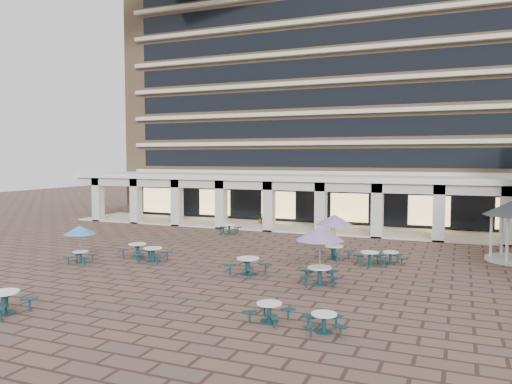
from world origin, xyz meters
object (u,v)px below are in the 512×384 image
(picnic_table_1, at_px, (4,301))
(planter_left, at_px, (261,223))
(planter_right, at_px, (322,227))
(picnic_table_2, at_px, (324,321))

(picnic_table_1, height_order, planter_left, planter_left)
(planter_left, distance_m, planter_right, 5.04)
(picnic_table_1, height_order, planter_right, planter_right)
(planter_left, xyz_separation_m, planter_right, (5.04, 0.00, -0.07))
(picnic_table_2, xyz_separation_m, planter_right, (-5.76, 21.25, 0.10))
(picnic_table_2, bearing_deg, planter_right, 83.25)
(planter_left, bearing_deg, picnic_table_1, -91.90)
(planter_left, bearing_deg, picnic_table_2, -63.05)
(picnic_table_2, distance_m, planter_right, 22.02)
(picnic_table_2, distance_m, planter_left, 23.84)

